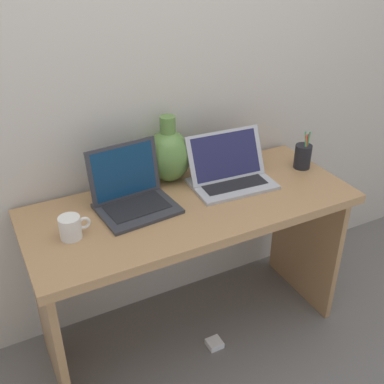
{
  "coord_description": "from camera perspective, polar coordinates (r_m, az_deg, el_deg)",
  "views": [
    {
      "loc": [
        -0.77,
        -1.49,
        1.77
      ],
      "look_at": [
        0.0,
        0.0,
        0.79
      ],
      "focal_mm": 44.02,
      "sensor_mm": 36.0,
      "label": 1
    }
  ],
  "objects": [
    {
      "name": "desk",
      "position": [
        2.05,
        0.0,
        -5.19
      ],
      "size": [
        1.39,
        0.58,
        0.74
      ],
      "color": "#AD7F51",
      "rests_on": "ground"
    },
    {
      "name": "ground_plane",
      "position": [
        2.43,
        0.0,
        -16.32
      ],
      "size": [
        6.0,
        6.0,
        0.0
      ],
      "primitive_type": "plane",
      "color": "slate"
    },
    {
      "name": "coffee_mug",
      "position": [
        1.79,
        -14.46,
        -4.17
      ],
      "size": [
        0.12,
        0.08,
        0.09
      ],
      "color": "white",
      "rests_on": "desk"
    },
    {
      "name": "green_vase",
      "position": [
        2.09,
        -2.87,
        4.55
      ],
      "size": [
        0.2,
        0.2,
        0.3
      ],
      "color": "#5B843D",
      "rests_on": "desk"
    },
    {
      "name": "laptop_right",
      "position": [
        2.09,
        4.53,
        2.59
      ],
      "size": [
        0.37,
        0.26,
        0.22
      ],
      "color": "#B2B2B7",
      "rests_on": "desk"
    },
    {
      "name": "laptop_left",
      "position": [
        1.93,
        -7.38,
        0.1
      ],
      "size": [
        0.33,
        0.28,
        0.25
      ],
      "color": "#333338",
      "rests_on": "desk"
    },
    {
      "name": "power_brick",
      "position": [
        2.36,
        2.74,
        -17.85
      ],
      "size": [
        0.07,
        0.07,
        0.03
      ],
      "primitive_type": "cube",
      "color": "white",
      "rests_on": "ground"
    },
    {
      "name": "back_wall",
      "position": [
        2.05,
        -4.32,
        14.1
      ],
      "size": [
        4.4,
        0.04,
        2.4
      ],
      "primitive_type": "cube",
      "color": "beige",
      "rests_on": "ground"
    },
    {
      "name": "pen_cup",
      "position": [
        2.28,
        13.28,
        4.27
      ],
      "size": [
        0.08,
        0.08,
        0.19
      ],
      "color": "black",
      "rests_on": "desk"
    }
  ]
}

